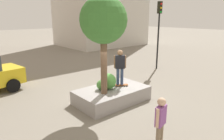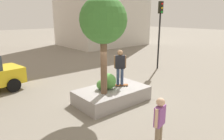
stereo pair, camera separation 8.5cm
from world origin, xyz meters
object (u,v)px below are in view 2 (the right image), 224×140
object	(u,v)px
planter_ledge	(112,95)
skateboarder	(120,65)
plaza_tree	(103,21)
skateboard	(120,85)
traffic_light_corner	(160,24)
pedestrian_crossing	(159,120)

from	to	relation	value
planter_ledge	skateboarder	size ratio (longest dim) A/B	1.98
planter_ledge	plaza_tree	size ratio (longest dim) A/B	0.82
skateboard	traffic_light_corner	distance (m)	7.27
pedestrian_crossing	planter_ledge	bearing A→B (deg)	71.59
pedestrian_crossing	plaza_tree	bearing A→B (deg)	80.48
traffic_light_corner	skateboard	bearing A→B (deg)	-157.41
skateboard	pedestrian_crossing	distance (m)	4.10
skateboarder	traffic_light_corner	bearing A→B (deg)	22.59
plaza_tree	traffic_light_corner	distance (m)	7.97
planter_ledge	skateboarder	xyz separation A→B (m)	(0.54, 0.05, 1.37)
traffic_light_corner	planter_ledge	bearing A→B (deg)	-158.67
planter_ledge	skateboard	xyz separation A→B (m)	(0.54, 0.05, 0.38)
plaza_tree	skateboard	size ratio (longest dim) A/B	5.31
planter_ledge	skateboard	distance (m)	0.66
planter_ledge	plaza_tree	distance (m)	3.47
plaza_tree	traffic_light_corner	size ratio (longest dim) A/B	0.83
traffic_light_corner	skateboarder	bearing A→B (deg)	-157.41
skateboarder	pedestrian_crossing	bearing A→B (deg)	-115.39
plaza_tree	traffic_light_corner	bearing A→B (deg)	21.14
skateboard	planter_ledge	bearing A→B (deg)	-174.54
planter_ledge	skateboarder	world-z (taller)	skateboarder
planter_ledge	skateboard	size ratio (longest dim) A/B	4.35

